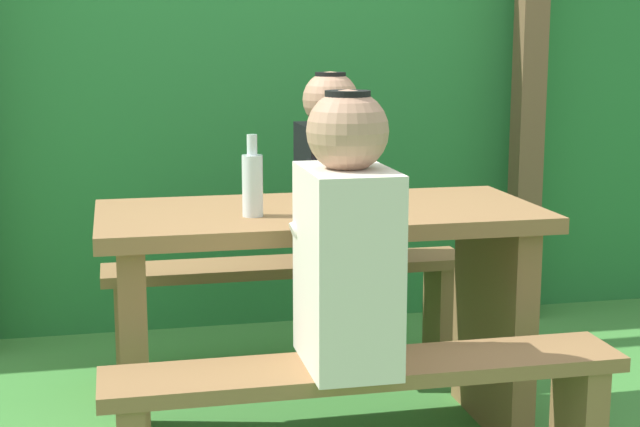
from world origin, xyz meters
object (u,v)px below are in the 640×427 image
Objects in this scene: picnic_table at (320,285)px; bottle_left at (252,183)px; bench_near at (367,410)px; person_white_shirt at (347,241)px; person_black_coat at (330,174)px; bench_far at (288,295)px; drinking_glass at (347,195)px.

picnic_table is 0.43m from bottle_left.
bench_near is 0.47m from person_white_shirt.
picnic_table is 0.62m from bench_near.
person_black_coat is (0.17, 1.17, 0.47)m from bench_near.
bottle_left is at bearing -120.64° from person_black_coat.
bench_far is (0.00, 1.17, 0.00)m from bench_near.
picnic_table is 0.62m from bench_far.
picnic_table is at bearing -106.08° from person_black_coat.
person_white_shirt is at bearing -104.03° from drinking_glass.
bench_far is at bearing 90.00° from bench_near.
bottle_left is (-0.23, 0.50, 0.55)m from bench_near.
person_black_coat is 0.63m from drinking_glass.
person_white_shirt is 2.88× the size of bottle_left.
picnic_table is 1.00× the size of bench_near.
person_white_shirt is at bearing -100.93° from person_black_coat.
bench_near is at bearing -98.18° from person_black_coat.
picnic_table is 1.95× the size of person_black_coat.
drinking_glass is at bearing -25.53° from picnic_table.
bench_far is 0.50m from person_black_coat.
person_white_shirt is at bearing 176.67° from bench_near.
bench_near is at bearing -90.00° from picnic_table.
bench_far is 0.90m from bottle_left.
person_black_coat is 2.88× the size of bottle_left.
picnic_table is 14.62× the size of drinking_glass.
bottle_left is (-0.40, -0.67, 0.08)m from person_black_coat.
drinking_glass is at bearing 81.78° from bench_near.
bench_near is at bearing -3.33° from person_white_shirt.
bench_far is at bearing 71.26° from bottle_left.
person_black_coat is at bearing 59.36° from bottle_left.
person_white_shirt is 1.19m from person_black_coat.
picnic_table is 1.95× the size of person_white_shirt.
bench_far is 5.61× the size of bottle_left.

